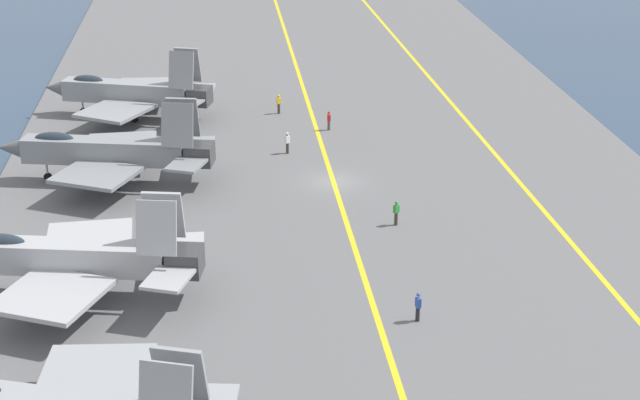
# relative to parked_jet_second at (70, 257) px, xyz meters

# --- Properties ---
(ground_plane) EXTENTS (2000.00, 2000.00, 0.00)m
(ground_plane) POSITION_rel_parked_jet_second_xyz_m (16.24, -17.30, -2.90)
(ground_plane) COLOR #2D425B
(carrier_deck) EXTENTS (213.77, 50.65, 0.40)m
(carrier_deck) POSITION_rel_parked_jet_second_xyz_m (16.24, -17.30, -2.70)
(carrier_deck) COLOR slate
(carrier_deck) RESTS_ON ground
(deck_stripe_foul_line) EXTENTS (192.34, 5.08, 0.01)m
(deck_stripe_foul_line) POSITION_rel_parked_jet_second_xyz_m (16.24, -31.23, -2.49)
(deck_stripe_foul_line) COLOR yellow
(deck_stripe_foul_line) RESTS_ON carrier_deck
(deck_stripe_centerline) EXTENTS (192.39, 0.36, 0.01)m
(deck_stripe_centerline) POSITION_rel_parked_jet_second_xyz_m (16.24, -17.30, -2.49)
(deck_stripe_centerline) COLOR yellow
(deck_stripe_centerline) RESTS_ON carrier_deck
(parked_jet_second) EXTENTS (13.31, 16.25, 6.49)m
(parked_jet_second) POSITION_rel_parked_jet_second_xyz_m (0.00, 0.00, 0.00)
(parked_jet_second) COLOR #A8AAAF
(parked_jet_second) RESTS_ON carrier_deck
(parked_jet_third) EXTENTS (12.31, 16.54, 6.64)m
(parked_jet_third) POSITION_rel_parked_jet_second_xyz_m (17.81, -0.60, 0.04)
(parked_jet_third) COLOR gray
(parked_jet_third) RESTS_ON carrier_deck
(parked_jet_fourth) EXTENTS (13.61, 15.75, 6.51)m
(parked_jet_fourth) POSITION_rel_parked_jet_second_xyz_m (33.70, -1.02, -0.13)
(parked_jet_fourth) COLOR gray
(parked_jet_fourth) RESTS_ON carrier_deck
(crew_green_vest) EXTENTS (0.43, 0.46, 1.76)m
(crew_green_vest) POSITION_rel_parked_jet_second_xyz_m (7.88, -20.60, -1.53)
(crew_green_vest) COLOR #383328
(crew_green_vest) RESTS_ON carrier_deck
(crew_white_vest) EXTENTS (0.43, 0.46, 1.80)m
(crew_white_vest) POSITION_rel_parked_jet_second_xyz_m (22.80, -14.32, -1.51)
(crew_white_vest) COLOR #383328
(crew_white_vest) RESTS_ON carrier_deck
(crew_blue_vest) EXTENTS (0.41, 0.30, 1.76)m
(crew_blue_vest) POSITION_rel_parked_jet_second_xyz_m (-5.08, -19.49, -1.53)
(crew_blue_vest) COLOR #232328
(crew_blue_vest) RESTS_ON carrier_deck
(crew_red_vest) EXTENTS (0.38, 0.27, 1.70)m
(crew_red_vest) POSITION_rel_parked_jet_second_xyz_m (28.29, -18.35, -1.57)
(crew_red_vest) COLOR #4C473D
(crew_red_vest) RESTS_ON carrier_deck
(crew_yellow_vest) EXTENTS (0.37, 0.45, 1.79)m
(crew_yellow_vest) POSITION_rel_parked_jet_second_xyz_m (33.42, -14.34, -1.51)
(crew_yellow_vest) COLOR #383328
(crew_yellow_vest) RESTS_ON carrier_deck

